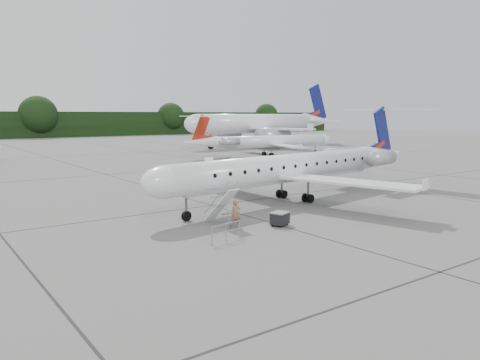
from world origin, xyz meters
TOP-DOWN VIEW (x-y plane):
  - ground at (0.00, 0.00)m, footprint 320.00×320.00m
  - treeline at (0.00, 130.00)m, footprint 260.00×4.00m
  - main_regional_jet at (-1.00, 4.83)m, footprint 32.71×25.62m
  - airstair at (-9.64, 1.22)m, footprint 1.19×2.52m
  - passenger at (-9.45, -0.13)m, footprint 0.72×0.55m
  - safety_railing at (-11.65, -2.32)m, footprint 2.17×0.53m
  - baggage_cart at (-6.79, -1.19)m, footprint 1.31×1.19m
  - bg_narrowbody at (37.69, 58.89)m, footprint 41.71×31.39m
  - bg_regional_right at (25.61, 38.65)m, footprint 29.19×23.04m

SIDE VIEW (x-z plane):
  - ground at x=0.00m, z-range 0.00..0.00m
  - baggage_cart at x=-6.79m, z-range 0.00..0.93m
  - safety_railing at x=-11.65m, z-range 0.00..1.00m
  - passenger at x=-9.45m, z-range 0.00..1.76m
  - airstair at x=-9.64m, z-range 0.00..2.40m
  - bg_regional_right at x=25.61m, z-range 0.00..6.95m
  - main_regional_jet at x=-1.00m, z-range 0.00..7.67m
  - treeline at x=0.00m, z-range 0.00..8.00m
  - bg_narrowbody at x=37.69m, z-range 0.00..14.28m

